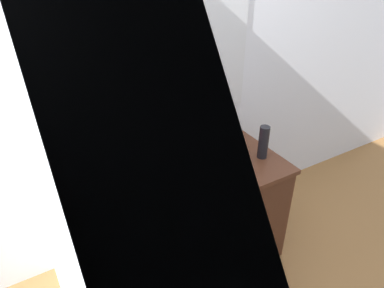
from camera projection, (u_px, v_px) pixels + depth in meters
ground_plane at (184, 258)px, 2.52m from camera, size 6.00×6.00×0.00m
wall_back at (150, 66)px, 2.15m from camera, size 6.00×0.06×2.60m
wall_left at (18, 123)px, 1.50m from camera, size 0.05×6.00×2.60m
desk at (225, 201)px, 2.42m from camera, size 1.25×0.71×0.76m
book_stack_tall at (154, 150)px, 2.08m from camera, size 0.25×0.19×0.26m
book_stack_keyboard_riser at (151, 179)px, 1.96m from camera, size 0.25×0.20×0.11m
book_stack_side at (223, 152)px, 2.21m from camera, size 0.20×0.19×0.10m
laptop at (148, 119)px, 2.03m from camera, size 0.32×0.27×0.23m
keyboard at (151, 169)px, 1.93m from camera, size 0.43×0.17×0.02m
computer_mouse at (202, 162)px, 2.17m from camera, size 0.06×0.10×0.04m
mug at (113, 192)px, 1.87m from camera, size 0.12×0.08×0.10m
water_bottle at (263, 142)px, 2.20m from camera, size 0.06×0.06×0.22m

